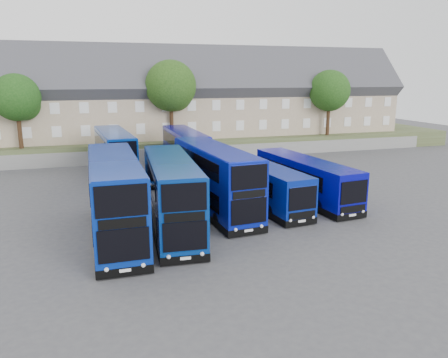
{
  "coord_description": "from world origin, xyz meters",
  "views": [
    {
      "loc": [
        -7.06,
        -24.33,
        9.32
      ],
      "look_at": [
        1.85,
        4.57,
        2.2
      ],
      "focal_mm": 35.0,
      "sensor_mm": 36.0,
      "label": 1
    }
  ],
  "objects_px": {
    "dd_front_left": "(115,199)",
    "tree_east": "(330,92)",
    "tree_west": "(18,99)",
    "dd_front_mid": "(172,196)",
    "coach_east_a": "(261,185)",
    "tree_far": "(342,88)",
    "tree_mid": "(172,88)"
  },
  "relations": [
    {
      "from": "dd_front_left",
      "to": "coach_east_a",
      "type": "height_order",
      "value": "dd_front_left"
    },
    {
      "from": "dd_front_left",
      "to": "dd_front_mid",
      "type": "distance_m",
      "value": 3.4
    },
    {
      "from": "coach_east_a",
      "to": "tree_mid",
      "type": "height_order",
      "value": "tree_mid"
    },
    {
      "from": "dd_front_left",
      "to": "tree_east",
      "type": "relative_size",
      "value": 1.46
    },
    {
      "from": "coach_east_a",
      "to": "tree_east",
      "type": "height_order",
      "value": "tree_east"
    },
    {
      "from": "tree_west",
      "to": "tree_far",
      "type": "xyz_separation_m",
      "value": [
        42.0,
        7.0,
        0.68
      ]
    },
    {
      "from": "dd_front_left",
      "to": "tree_far",
      "type": "relative_size",
      "value": 1.37
    },
    {
      "from": "dd_front_mid",
      "to": "tree_mid",
      "type": "xyz_separation_m",
      "value": [
        4.66,
        24.27,
        5.88
      ]
    },
    {
      "from": "tree_east",
      "to": "dd_front_mid",
      "type": "bearing_deg",
      "value": -136.06
    },
    {
      "from": "tree_east",
      "to": "tree_far",
      "type": "distance_m",
      "value": 9.23
    },
    {
      "from": "dd_front_left",
      "to": "tree_west",
      "type": "height_order",
      "value": "tree_west"
    },
    {
      "from": "dd_front_mid",
      "to": "tree_far",
      "type": "distance_m",
      "value": 43.79
    },
    {
      "from": "tree_mid",
      "to": "dd_front_left",
      "type": "bearing_deg",
      "value": -108.22
    },
    {
      "from": "dd_front_mid",
      "to": "coach_east_a",
      "type": "bearing_deg",
      "value": 29.38
    },
    {
      "from": "coach_east_a",
      "to": "tree_far",
      "type": "relative_size",
      "value": 1.31
    },
    {
      "from": "dd_front_mid",
      "to": "dd_front_left",
      "type": "bearing_deg",
      "value": -172.96
    },
    {
      "from": "tree_west",
      "to": "dd_front_left",
      "type": "bearing_deg",
      "value": -71.64
    },
    {
      "from": "tree_west",
      "to": "tree_east",
      "type": "relative_size",
      "value": 0.94
    },
    {
      "from": "tree_mid",
      "to": "tree_west",
      "type": "bearing_deg",
      "value": -178.21
    },
    {
      "from": "coach_east_a",
      "to": "tree_far",
      "type": "xyz_separation_m",
      "value": [
        23.33,
        27.26,
        6.23
      ]
    },
    {
      "from": "dd_front_mid",
      "to": "tree_west",
      "type": "bearing_deg",
      "value": 119.36
    },
    {
      "from": "dd_front_left",
      "to": "tree_east",
      "type": "distance_m",
      "value": 37.23
    },
    {
      "from": "dd_front_mid",
      "to": "tree_west",
      "type": "height_order",
      "value": "tree_west"
    },
    {
      "from": "tree_west",
      "to": "tree_mid",
      "type": "bearing_deg",
      "value": 1.79
    },
    {
      "from": "tree_west",
      "to": "tree_mid",
      "type": "distance_m",
      "value": 16.04
    },
    {
      "from": "dd_front_left",
      "to": "dd_front_mid",
      "type": "relative_size",
      "value": 1.05
    },
    {
      "from": "dd_front_mid",
      "to": "tree_far",
      "type": "height_order",
      "value": "tree_far"
    },
    {
      "from": "dd_front_mid",
      "to": "tree_far",
      "type": "bearing_deg",
      "value": 48.95
    },
    {
      "from": "dd_front_left",
      "to": "tree_east",
      "type": "bearing_deg",
      "value": 40.58
    },
    {
      "from": "coach_east_a",
      "to": "tree_mid",
      "type": "distance_m",
      "value": 21.94
    },
    {
      "from": "tree_mid",
      "to": "tree_far",
      "type": "relative_size",
      "value": 1.06
    },
    {
      "from": "tree_far",
      "to": "coach_east_a",
      "type": "bearing_deg",
      "value": -130.55
    }
  ]
}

